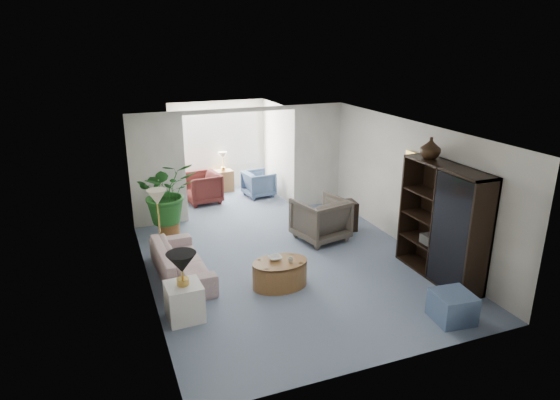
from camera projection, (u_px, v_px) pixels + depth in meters
name	position (u px, v px, depth m)	size (l,w,h in m)	color
floor	(292.00, 267.00, 8.87)	(6.00, 6.00, 0.00)	gray
sunroom_floor	(231.00, 200.00, 12.49)	(2.60, 2.60, 0.00)	gray
back_pier_left	(158.00, 171.00, 10.46)	(1.20, 0.12, 2.50)	white
back_pier_right	(317.00, 156.00, 11.77)	(1.20, 0.12, 2.50)	white
back_header	(241.00, 110.00, 10.73)	(2.60, 0.12, 0.10)	white
window_pane	(218.00, 139.00, 12.99)	(2.20, 0.02, 1.50)	white
window_blinds	(218.00, 139.00, 12.97)	(2.20, 0.02, 1.50)	white
framed_picture	(416.00, 166.00, 9.08)	(0.04, 0.50, 0.40)	#AEA18B
sofa	(181.00, 262.00, 8.41)	(1.97, 0.77, 0.58)	beige
end_table	(184.00, 302.00, 7.16)	(0.51, 0.51, 0.56)	white
table_lamp	(182.00, 263.00, 6.95)	(0.44, 0.44, 0.30)	black
floor_lamp	(157.00, 197.00, 8.72)	(0.36, 0.36, 0.28)	beige
coffee_table	(280.00, 274.00, 8.12)	(0.95, 0.95, 0.45)	#8E5E33
coffee_bowl	(275.00, 258.00, 8.11)	(0.23, 0.23, 0.06)	silver
coffee_cup	(291.00, 260.00, 8.00)	(0.09, 0.09, 0.09)	beige
wingback_chair	(320.00, 219.00, 9.94)	(0.95, 0.98, 0.89)	#5B5348
side_table_dark	(343.00, 216.00, 10.49)	(0.53, 0.42, 0.63)	black
entertainment_cabinet	(442.00, 223.00, 8.21)	(0.48, 1.80, 2.01)	black
cabinet_urn	(431.00, 148.00, 8.27)	(0.35, 0.35, 0.37)	black
ottoman	(452.00, 307.00, 7.14)	(0.55, 0.55, 0.44)	slate
plant_pot	(170.00, 229.00, 10.18)	(0.40, 0.40, 0.32)	brown
house_plant	(167.00, 192.00, 9.91)	(1.18, 1.02, 1.31)	#226121
sunroom_chair_blue	(259.00, 184.00, 12.72)	(0.71, 0.73, 0.67)	slate
sunroom_chair_maroon	(202.00, 188.00, 12.19)	(0.82, 0.84, 0.77)	#53221C
sunroom_table	(224.00, 181.00, 13.14)	(0.47, 0.37, 0.57)	#8E5E33
shelf_clutter	(449.00, 232.00, 7.99)	(0.30, 0.99, 1.06)	#353330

